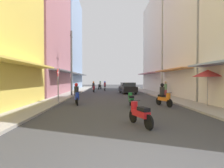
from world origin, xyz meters
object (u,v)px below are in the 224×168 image
motorbike_blue (77,95)px  motorbike_green (131,99)px  vendor_umbrella (208,73)px  street_sign_no_entry (58,81)px  motorbike_red (140,113)px  motorbike_maroon (94,87)px  motorbike_white (105,86)px  parked_car (128,88)px  motorbike_orange (164,96)px  motorbike_black (100,86)px  utility_pole (71,63)px  pedestrian_foreground (166,88)px

motorbike_blue → motorbike_green: motorbike_blue is taller
vendor_umbrella → street_sign_no_entry: (-10.18, 2.34, -0.52)m
motorbike_red → street_sign_no_entry: (-4.92, 7.00, 1.21)m
vendor_umbrella → motorbike_maroon: bearing=118.4°
street_sign_no_entry → motorbike_red: bearing=-54.9°
motorbike_green → motorbike_blue: bearing=160.2°
motorbike_maroon → motorbike_white: bearing=69.1°
motorbike_white → motorbike_red: bearing=-86.5°
parked_car → motorbike_white: bearing=113.9°
motorbike_white → motorbike_orange: same height
motorbike_white → motorbike_orange: 19.17m
motorbike_blue → motorbike_black: bearing=87.2°
motorbike_white → vendor_umbrella: size_ratio=0.73×
motorbike_red → motorbike_maroon: size_ratio=0.96×
vendor_umbrella → motorbike_blue: bearing=167.2°
motorbike_black → parked_car: (3.97, -11.07, 0.04)m
motorbike_white → parked_car: 7.48m
parked_car → utility_pole: (-6.55, -4.18, 2.86)m
motorbike_maroon → street_sign_no_entry: (-1.83, -13.08, 1.01)m
motorbike_black → motorbike_green: (2.80, -23.23, -0.20)m
motorbike_white → motorbike_black: size_ratio=1.03×
motorbike_white → parked_car: size_ratio=0.43×
parked_car → utility_pole: bearing=-147.5°
motorbike_blue → utility_pole: bearing=103.0°
street_sign_no_entry → pedestrian_foreground: bearing=30.9°
pedestrian_foreground → vendor_umbrella: size_ratio=0.68×
utility_pole → motorbike_black: bearing=80.4°
parked_car → vendor_umbrella: 13.38m
motorbike_red → utility_pole: bearing=110.8°
motorbike_black → motorbike_red: bearing=-85.1°
motorbike_white → motorbike_green: 19.08m
motorbike_black → pedestrian_foreground: pedestrian_foreground is taller
motorbike_white → utility_pole: bearing=-107.7°
motorbike_black → vendor_umbrella: bearing=-72.1°
motorbike_black → utility_pole: (-2.58, -15.25, 2.90)m
motorbike_blue → pedestrian_foreground: size_ratio=1.07×
motorbike_white → motorbike_red: 24.30m
motorbike_orange → motorbike_maroon: bearing=111.6°
motorbike_white → motorbike_blue: 17.72m
vendor_umbrella → parked_car: bearing=106.3°
motorbike_green → utility_pole: utility_pole is taller
motorbike_white → motorbike_maroon: 4.47m
motorbike_maroon → pedestrian_foreground: size_ratio=1.08×
motorbike_red → utility_pole: (-5.02, 13.24, 3.10)m
vendor_umbrella → motorbike_white: bearing=109.0°
motorbike_maroon → pedestrian_foreground: bearing=-40.6°
street_sign_no_entry → motorbike_blue: bearing=-13.6°
parked_car → street_sign_no_entry: street_sign_no_entry is taller
motorbike_green → street_sign_no_entry: size_ratio=0.68×
pedestrian_foreground → street_sign_no_entry: (-10.07, -6.03, 0.78)m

